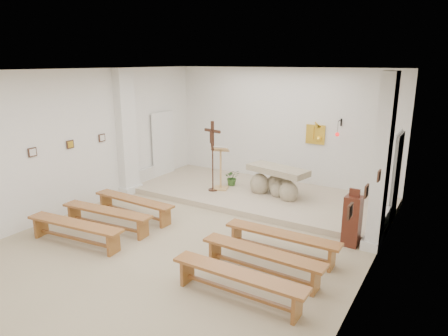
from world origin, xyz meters
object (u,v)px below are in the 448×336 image
Objects in this scene: altar at (277,183)px; bench_left_second at (107,215)px; bench_left_front at (134,203)px; bench_right_third at (238,279)px; crucifix_stand at (212,151)px; bench_right_second at (262,257)px; bench_right_front at (281,239)px; bench_left_third at (75,228)px; lectern at (221,168)px; donation_pedestal at (352,221)px.

bench_left_second is at bearing -110.14° from altar.
bench_left_front is 1.00× the size of bench_right_third.
bench_right_second is (3.09, -3.22, -0.92)m from crucifix_stand.
bench_left_second is 1.01× the size of bench_right_third.
bench_left_front and bench_right_front have the same top height.
crucifix_stand is at bearing 135.48° from bench_right_second.
bench_left_third is 1.01× the size of bench_right_third.
crucifix_stand is at bearing 73.71° from bench_left_third.
bench_left_third is (-0.87, -4.29, -0.42)m from lectern.
lectern is at bearing 163.23° from donation_pedestal.
crucifix_stand is (-1.70, -0.55, 0.80)m from altar.
bench_left_front is at bearing 155.92° from bench_right_third.
donation_pedestal is (2.43, -1.72, 0.05)m from altar.
bench_right_third is (3.83, 0.00, 0.00)m from bench_left_third.
bench_left_second is at bearing 167.43° from bench_right_third.
bench_left_third is at bearing -156.08° from bench_right_front.
bench_right_second is 3.93m from bench_left_third.
lectern is 4.23m from donation_pedestal.
donation_pedestal is 5.67m from bench_left_third.
lectern is 0.56× the size of bench_right_third.
bench_right_second is at bearing -90.21° from bench_right_front.
altar is at bearing 32.69° from crucifix_stand.
donation_pedestal is 5.01m from bench_left_front.
crucifix_stand is at bearing 166.43° from donation_pedestal.
crucifix_stand is at bearing 74.42° from bench_left_front.
altar is 0.78× the size of bench_right_front.
bench_left_front is at bearing 83.99° from bench_left_third.
bench_right_second is (3.83, 0.00, 0.00)m from bench_left_second.
bench_right_front and bench_right_third have the same top height.
donation_pedestal reaches higher than bench_left_third.
altar is 0.91× the size of crucifix_stand.
bench_right_third is at bearing -74.12° from lectern.
lectern is 0.55× the size of bench_left_second.
altar is at bearing 115.36° from bench_right_front.
crucifix_stand reaches higher than bench_right_second.
bench_right_front is (1.39, -2.91, -0.12)m from altar.
bench_right_second is at bearing -5.05° from bench_left_second.
bench_left_second is at bearing -167.58° from bench_right_front.
donation_pedestal is 0.53× the size of bench_right_second.
bench_right_second is (2.96, -3.43, -0.42)m from lectern.
altar reaches higher than bench_right_third.
bench_right_front is 1.72m from bench_right_third.
lectern reaches higher than bench_right_third.
crucifix_stand is at bearing 72.00° from bench_left_second.
bench_left_third is at bearing -95.05° from bench_left_second.
altar reaches higher than bench_left_second.
bench_right_front and bench_left_second have the same top height.
bench_right_front is 0.99× the size of bench_left_third.
bench_left_front is 0.86m from bench_left_second.
bench_right_second is (1.39, -3.77, -0.12)m from altar.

